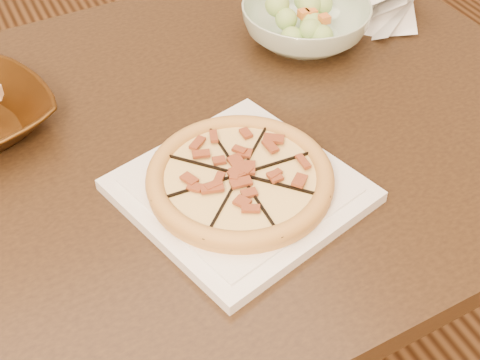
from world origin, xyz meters
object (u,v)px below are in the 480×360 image
(dining_table, at_px, (154,194))
(pizza, at_px, (240,178))
(salad_bowl, at_px, (305,23))
(plate, at_px, (240,190))

(dining_table, relative_size, pizza, 5.53)
(dining_table, relative_size, salad_bowl, 6.17)
(plate, relative_size, salad_bowl, 1.53)
(plate, bearing_deg, salad_bowl, 47.61)
(dining_table, distance_m, pizza, 0.22)
(salad_bowl, bearing_deg, dining_table, -156.49)
(plate, distance_m, pizza, 0.02)
(plate, xyz_separation_m, pizza, (0.00, 0.00, 0.02))
(pizza, relative_size, salad_bowl, 1.11)
(pizza, bearing_deg, dining_table, 117.47)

